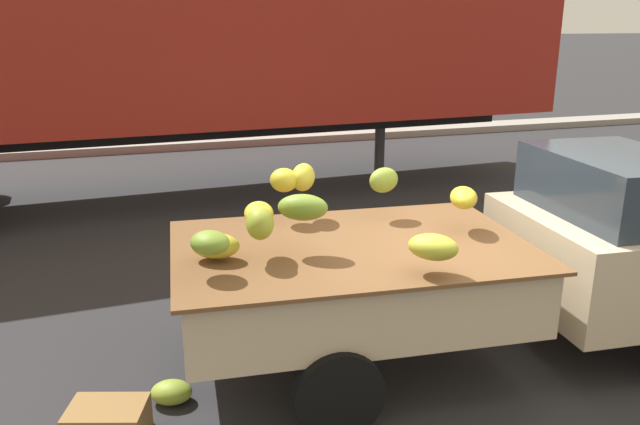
{
  "coord_description": "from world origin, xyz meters",
  "views": [
    {
      "loc": [
        -2.53,
        -4.17,
        2.78
      ],
      "look_at": [
        -1.07,
        0.46,
        1.3
      ],
      "focal_mm": 35.49,
      "sensor_mm": 36.0,
      "label": 1
    }
  ],
  "objects_px": {
    "pickup_truck": "(567,249)",
    "produce_crate": "(108,423)",
    "semi_trailer": "(184,36)",
    "fallen_banana_bunch_near_tailgate": "(171,392)"
  },
  "relations": [
    {
      "from": "fallen_banana_bunch_near_tailgate",
      "to": "produce_crate",
      "type": "xyz_separation_m",
      "value": [
        -0.45,
        -0.32,
        0.04
      ]
    },
    {
      "from": "semi_trailer",
      "to": "produce_crate",
      "type": "relative_size",
      "value": 23.29
    },
    {
      "from": "pickup_truck",
      "to": "produce_crate",
      "type": "relative_size",
      "value": 9.69
    },
    {
      "from": "semi_trailer",
      "to": "produce_crate",
      "type": "bearing_deg",
      "value": -104.91
    },
    {
      "from": "fallen_banana_bunch_near_tailgate",
      "to": "semi_trailer",
      "type": "bearing_deg",
      "value": 81.61
    },
    {
      "from": "pickup_truck",
      "to": "produce_crate",
      "type": "distance_m",
      "value": 3.93
    },
    {
      "from": "pickup_truck",
      "to": "semi_trailer",
      "type": "relative_size",
      "value": 0.42
    },
    {
      "from": "pickup_truck",
      "to": "semi_trailer",
      "type": "height_order",
      "value": "semi_trailer"
    },
    {
      "from": "semi_trailer",
      "to": "produce_crate",
      "type": "height_order",
      "value": "semi_trailer"
    },
    {
      "from": "semi_trailer",
      "to": "fallen_banana_bunch_near_tailgate",
      "type": "distance_m",
      "value": 6.44
    }
  ]
}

